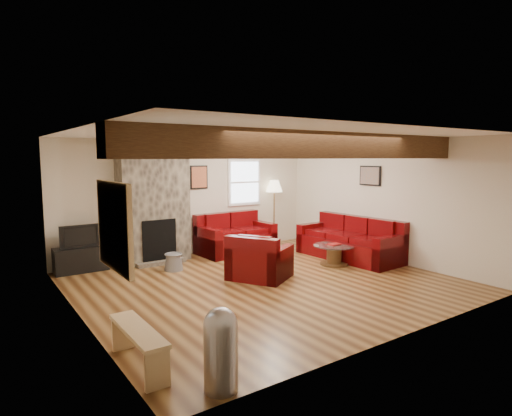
{
  "coord_description": "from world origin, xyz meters",
  "views": [
    {
      "loc": [
        -4.21,
        -5.79,
        2.14
      ],
      "look_at": [
        0.08,
        0.4,
        1.24
      ],
      "focal_mm": 30.0,
      "sensor_mm": 36.0,
      "label": 1
    }
  ],
  "objects_px": {
    "armchair_red": "(260,256)",
    "tv_cabinet": "(81,259)",
    "television": "(80,236)",
    "sofa_three": "(349,238)",
    "coffee_table": "(334,255)",
    "floor_lamp": "(274,190)",
    "loveseat": "(236,233)"
  },
  "relations": [
    {
      "from": "sofa_three",
      "to": "armchair_red",
      "type": "relative_size",
      "value": 2.31
    },
    {
      "from": "coffee_table",
      "to": "tv_cabinet",
      "type": "distance_m",
      "value": 4.88
    },
    {
      "from": "sofa_three",
      "to": "television",
      "type": "height_order",
      "value": "television"
    },
    {
      "from": "tv_cabinet",
      "to": "armchair_red",
      "type": "bearing_deg",
      "value": -41.92
    },
    {
      "from": "loveseat",
      "to": "coffee_table",
      "type": "bearing_deg",
      "value": -65.15
    },
    {
      "from": "tv_cabinet",
      "to": "television",
      "type": "xyz_separation_m",
      "value": [
        0.0,
        0.0,
        0.45
      ]
    },
    {
      "from": "sofa_three",
      "to": "floor_lamp",
      "type": "distance_m",
      "value": 2.36
    },
    {
      "from": "armchair_red",
      "to": "tv_cabinet",
      "type": "xyz_separation_m",
      "value": [
        -2.52,
        2.26,
        -0.16
      ]
    },
    {
      "from": "sofa_three",
      "to": "television",
      "type": "bearing_deg",
      "value": -116.32
    },
    {
      "from": "armchair_red",
      "to": "coffee_table",
      "type": "xyz_separation_m",
      "value": [
        1.76,
        -0.08,
        -0.19
      ]
    },
    {
      "from": "sofa_three",
      "to": "television",
      "type": "distance_m",
      "value": 5.37
    },
    {
      "from": "loveseat",
      "to": "coffee_table",
      "type": "distance_m",
      "value": 2.3
    },
    {
      "from": "loveseat",
      "to": "sofa_three",
      "type": "bearing_deg",
      "value": -49.41
    },
    {
      "from": "tv_cabinet",
      "to": "floor_lamp",
      "type": "relative_size",
      "value": 0.6
    },
    {
      "from": "loveseat",
      "to": "tv_cabinet",
      "type": "bearing_deg",
      "value": 172.69
    },
    {
      "from": "floor_lamp",
      "to": "television",
      "type": "bearing_deg",
      "value": -179.75
    },
    {
      "from": "armchair_red",
      "to": "floor_lamp",
      "type": "height_order",
      "value": "floor_lamp"
    },
    {
      "from": "armchair_red",
      "to": "television",
      "type": "xyz_separation_m",
      "value": [
        -2.52,
        2.26,
        0.29
      ]
    },
    {
      "from": "sofa_three",
      "to": "floor_lamp",
      "type": "bearing_deg",
      "value": -173.39
    },
    {
      "from": "coffee_table",
      "to": "television",
      "type": "bearing_deg",
      "value": 151.26
    },
    {
      "from": "loveseat",
      "to": "floor_lamp",
      "type": "relative_size",
      "value": 1.05
    },
    {
      "from": "coffee_table",
      "to": "floor_lamp",
      "type": "height_order",
      "value": "floor_lamp"
    },
    {
      "from": "sofa_three",
      "to": "armchair_red",
      "type": "xyz_separation_m",
      "value": [
        -2.4,
        -0.13,
        -0.04
      ]
    },
    {
      "from": "loveseat",
      "to": "coffee_table",
      "type": "height_order",
      "value": "loveseat"
    },
    {
      "from": "sofa_three",
      "to": "loveseat",
      "type": "relative_size",
      "value": 1.36
    },
    {
      "from": "armchair_red",
      "to": "tv_cabinet",
      "type": "height_order",
      "value": "armchair_red"
    },
    {
      "from": "coffee_table",
      "to": "armchair_red",
      "type": "bearing_deg",
      "value": 177.24
    },
    {
      "from": "television",
      "to": "armchair_red",
      "type": "bearing_deg",
      "value": -41.92
    },
    {
      "from": "loveseat",
      "to": "television",
      "type": "bearing_deg",
      "value": 172.69
    },
    {
      "from": "loveseat",
      "to": "television",
      "type": "height_order",
      "value": "television"
    },
    {
      "from": "coffee_table",
      "to": "floor_lamp",
      "type": "distance_m",
      "value": 2.64
    },
    {
      "from": "armchair_red",
      "to": "tv_cabinet",
      "type": "distance_m",
      "value": 3.39
    }
  ]
}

